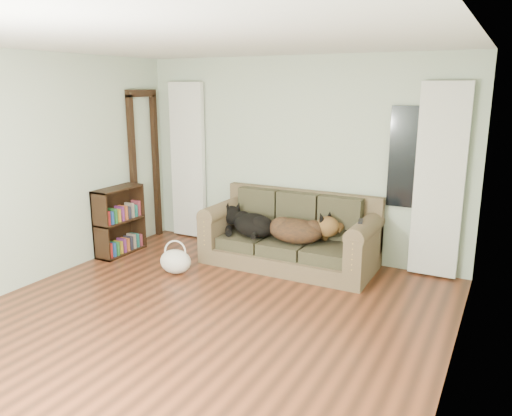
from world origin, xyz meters
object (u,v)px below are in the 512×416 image
at_px(tote_bag, 176,260).
at_px(dog_shepherd, 299,231).
at_px(bookshelf, 119,217).
at_px(dog_black_lab, 251,225).
at_px(sofa, 289,231).

bearing_deg(tote_bag, dog_shepherd, 33.12).
bearing_deg(dog_shepherd, bookshelf, 17.71).
bearing_deg(dog_shepherd, tote_bag, 37.64).
xyz_separation_m(dog_black_lab, tote_bag, (-0.60, -0.82, -0.32)).
xyz_separation_m(sofa, tote_bag, (-1.10, -0.90, -0.29)).
bearing_deg(dog_shepherd, sofa, -18.32).
bearing_deg(bookshelf, dog_shepherd, 16.54).
distance_m(sofa, tote_bag, 1.45).
distance_m(dog_black_lab, dog_shepherd, 0.67).
distance_m(sofa, dog_shepherd, 0.18).
distance_m(dog_shepherd, bookshelf, 2.45).
bearing_deg(dog_black_lab, bookshelf, -127.01).
relative_size(dog_black_lab, dog_shepherd, 0.94).
distance_m(tote_bag, bookshelf, 1.20).
relative_size(dog_shepherd, tote_bag, 1.80).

